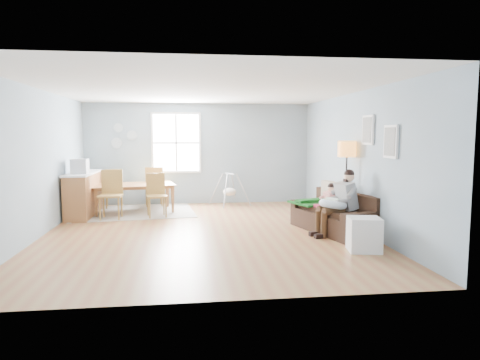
{
  "coord_description": "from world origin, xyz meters",
  "views": [
    {
      "loc": [
        -0.34,
        -8.11,
        1.86
      ],
      "look_at": [
        0.68,
        -0.04,
        1.0
      ],
      "focal_mm": 32.0,
      "sensor_mm": 36.0,
      "label": 1
    }
  ],
  "objects": [
    {
      "name": "beige_pillow",
      "position": [
        2.56,
        0.23,
        0.69
      ],
      "size": [
        0.23,
        0.48,
        0.46
      ],
      "primitive_type": "cube",
      "rotation": [
        0.0,
        0.0,
        0.23
      ],
      "color": "tan",
      "rests_on": "sofa"
    },
    {
      "name": "sofa",
      "position": [
        2.5,
        -0.29,
        0.27
      ],
      "size": [
        1.29,
        2.02,
        0.76
      ],
      "color": "black",
      "rests_on": "room"
    },
    {
      "name": "infant",
      "position": [
        2.31,
        -0.6,
        0.66
      ],
      "size": [
        0.24,
        0.32,
        0.12
      ],
      "color": "white",
      "rests_on": "nursing_pillow"
    },
    {
      "name": "nursing_pillow",
      "position": [
        2.33,
        -0.62,
        0.59
      ],
      "size": [
        0.64,
        0.63,
        0.21
      ],
      "primitive_type": "torus",
      "rotation": [
        0.0,
        0.14,
        0.27
      ],
      "color": "silver",
      "rests_on": "father"
    },
    {
      "name": "chair_ne",
      "position": [
        -1.18,
        3.09,
        0.6
      ],
      "size": [
        0.53,
        0.53,
        1.04
      ],
      "color": "olive",
      "rests_on": "rug"
    },
    {
      "name": "father",
      "position": [
        2.46,
        -0.58,
        0.65
      ],
      "size": [
        0.91,
        0.53,
        1.23
      ],
      "color": "gray",
      "rests_on": "sofa"
    },
    {
      "name": "rug",
      "position": [
        -1.6,
        2.35,
        0.01
      ],
      "size": [
        3.0,
        2.42,
        0.01
      ],
      "primitive_type": "cube",
      "rotation": [
        0.0,
        0.0,
        0.11
      ],
      "color": "#9B978E",
      "rests_on": "room"
    },
    {
      "name": "wall_plates",
      "position": [
        -2.0,
        3.47,
        1.83
      ],
      "size": [
        0.67,
        0.02,
        0.66
      ],
      "color": "#98ABB6",
      "rests_on": "room"
    },
    {
      "name": "green_throw",
      "position": [
        2.26,
        0.29,
        0.48
      ],
      "size": [
        1.06,
        0.98,
        0.04
      ],
      "primitive_type": "cube",
      "rotation": [
        0.0,
        0.0,
        0.36
      ],
      "color": "#124E16",
      "rests_on": "sofa"
    },
    {
      "name": "chair_se",
      "position": [
        -1.03,
        1.72,
        0.57
      ],
      "size": [
        0.52,
        0.52,
        0.99
      ],
      "color": "olive",
      "rests_on": "rug"
    },
    {
      "name": "toddler",
      "position": [
        2.38,
        -0.14,
        0.63
      ],
      "size": [
        0.48,
        0.32,
        0.72
      ],
      "color": "white",
      "rests_on": "sofa"
    },
    {
      "name": "counter",
      "position": [
        -2.7,
        2.03,
        0.51
      ],
      "size": [
        0.53,
        1.8,
        1.01
      ],
      "color": "brown",
      "rests_on": "room"
    },
    {
      "name": "storage_cube",
      "position": [
        2.47,
        -1.7,
        0.27
      ],
      "size": [
        0.56,
        0.51,
        0.55
      ],
      "color": "white",
      "rests_on": "room"
    },
    {
      "name": "room",
      "position": [
        0.0,
        0.0,
        2.42
      ],
      "size": [
        8.4,
        9.4,
        3.9
      ],
      "color": "#9B5A37"
    },
    {
      "name": "monitor",
      "position": [
        -2.69,
        1.69,
        1.17
      ],
      "size": [
        0.34,
        0.33,
        0.32
      ],
      "color": "#B0B0B5",
      "rests_on": "counter"
    },
    {
      "name": "chair_nw",
      "position": [
        -2.17,
        2.98,
        0.58
      ],
      "size": [
        0.51,
        0.51,
        1.01
      ],
      "color": "olive",
      "rests_on": "rug"
    },
    {
      "name": "dining_table",
      "position": [
        -1.6,
        2.35,
        0.34
      ],
      "size": [
        2.09,
        1.4,
        0.68
      ],
      "primitive_type": "imported",
      "rotation": [
        0.0,
        0.0,
        0.18
      ],
      "color": "brown",
      "rests_on": "rug"
    },
    {
      "name": "floor_lamp",
      "position": [
        2.8,
        -0.02,
        1.44
      ],
      "size": [
        0.35,
        0.35,
        1.74
      ],
      "color": "black",
      "rests_on": "room"
    },
    {
      "name": "baby_swing",
      "position": [
        0.79,
        3.03,
        0.38
      ],
      "size": [
        1.1,
        1.11,
        0.85
      ],
      "color": "#B0B0B5",
      "rests_on": "room"
    },
    {
      "name": "window",
      "position": [
        -0.6,
        3.46,
        1.65
      ],
      "size": [
        1.32,
        0.08,
        1.62
      ],
      "color": "white",
      "rests_on": "room"
    },
    {
      "name": "pictures",
      "position": [
        2.97,
        -1.05,
        1.85
      ],
      "size": [
        0.05,
        1.34,
        0.74
      ],
      "color": "white",
      "rests_on": "room"
    },
    {
      "name": "chair_sw",
      "position": [
        -2.01,
        1.62,
        0.63
      ],
      "size": [
        0.5,
        0.5,
        1.08
      ],
      "color": "olive",
      "rests_on": "rug"
    }
  ]
}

